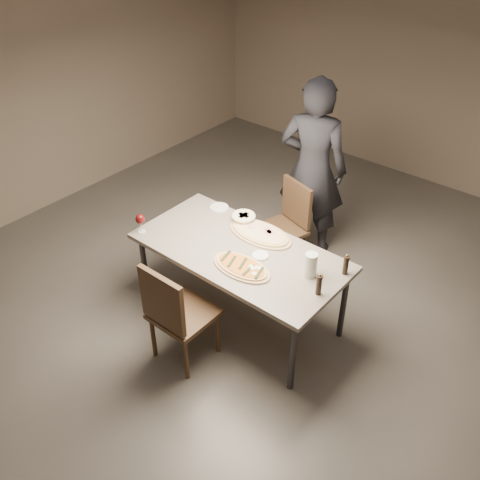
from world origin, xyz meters
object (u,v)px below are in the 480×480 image
Objects in this scene: bread_basket at (244,217)px; diner at (312,169)px; dining_table at (240,255)px; chair_far at (287,220)px; ham_pizza at (260,233)px; pepper_mill_left at (319,284)px; carafe at (311,265)px; chair_near at (175,311)px; zucchini_pizza at (242,267)px.

diner is at bearing 84.01° from bread_basket.
chair_far reaches higher than dining_table.
bread_basket reaches higher than ham_pizza.
diner reaches higher than bread_basket.
pepper_mill_left reaches higher than chair_far.
ham_pizza is 3.00× the size of carafe.
bread_basket is 1.12m from pepper_mill_left.
dining_table is 9.48× the size of pepper_mill_left.
bread_basket is 0.92m from carafe.
diner is (0.10, 0.94, 0.13)m from bread_basket.
bread_basket is 0.66m from chair_far.
pepper_mill_left is 1.42m from chair_far.
carafe reaches higher than pepper_mill_left.
bread_basket is at bearing 163.75° from carafe.
chair_far is at bearing 82.47° from bread_basket.
diner is at bearing 96.50° from dining_table.
pepper_mill_left is 0.92× the size of carafe.
ham_pizza is 1.03m from chair_near.
bread_basket is (-0.41, 0.53, 0.03)m from zucchini_pizza.
dining_table is at bearing 116.24° from chair_far.
ham_pizza is at bearing 111.23° from zucchini_pizza.
ham_pizza is 0.33× the size of diner.
bread_basket is 1.04× the size of carafe.
chair_near is (0.19, -1.07, -0.25)m from bread_basket.
pepper_mill_left reaches higher than dining_table.
bread_basket is 0.95m from diner.
carafe is at bearing 139.94° from pepper_mill_left.
carafe is (0.64, -0.19, 0.09)m from ham_pizza.
pepper_mill_left is 1.13m from chair_near.
dining_table is 8.73× the size of carafe.
chair_far is (-0.80, 0.84, -0.35)m from carafe.
zucchini_pizza is 0.60× the size of chair_far.
dining_table is 0.97m from chair_far.
carafe is at bearing 0.43° from ham_pizza.
pepper_mill_left is (0.81, -0.33, 0.07)m from ham_pizza.
diner is (-0.95, 1.34, 0.09)m from pepper_mill_left.
carafe reaches higher than zucchini_pizza.
pepper_mill_left is 0.22m from carafe.
carafe is 1.11m from chair_near.
bread_basket is at bearing 99.93° from chair_near.
chair_near reaches higher than ham_pizza.
chair_far is at bearing 133.59° from carafe.
carafe is at bearing 8.06° from dining_table.
pepper_mill_left is 0.10× the size of diner.
chair_near is (-0.86, -0.67, -0.30)m from pepper_mill_left.
ham_pizza is at bearing 163.40° from carafe.
diner is at bearing 114.94° from ham_pizza.
zucchini_pizza is 2.47× the size of bread_basket.
diner reaches higher than chair_near.
zucchini_pizza is 1.51m from diner.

